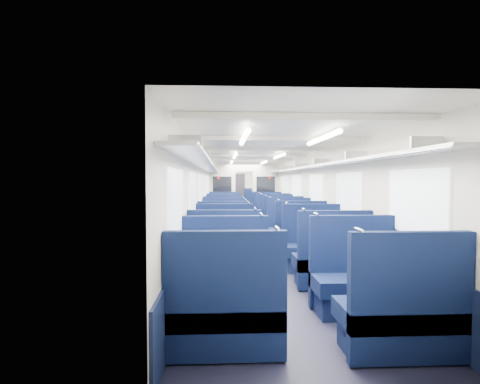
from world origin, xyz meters
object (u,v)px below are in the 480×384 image
at_px(seat_24, 223,206).
at_px(seat_27, 255,204).
at_px(seat_21, 262,210).
at_px(seat_12, 224,226).
at_px(seat_7, 313,249).
at_px(seat_25, 257,206).
at_px(seat_20, 223,210).
at_px(end_door, 238,192).
at_px(seat_0, 225,315).
at_px(seat_4, 224,262).
at_px(seat_1, 401,317).
at_px(seat_3, 356,282).
at_px(seat_8, 224,239).
at_px(seat_23, 259,208).
at_px(seat_10, 224,232).
at_px(bulkhead, 244,191).
at_px(seat_6, 224,248).
at_px(seat_2, 225,284).
at_px(seat_17, 272,217).
at_px(seat_18, 223,214).
at_px(seat_16, 223,217).
at_px(seat_15, 276,221).
at_px(seat_9, 299,238).
at_px(seat_19, 268,214).
at_px(seat_11, 290,231).
at_px(seat_13, 282,225).
at_px(seat_14, 224,221).
at_px(seat_22, 223,207).
at_px(seat_26, 223,204).

xyz_separation_m(seat_24, seat_27, (1.66, 1.32, 0.00)).
bearing_deg(seat_21, seat_12, -106.95).
height_order(seat_7, seat_25, same).
bearing_deg(seat_20, end_door, 80.03).
distance_m(seat_0, seat_4, 2.29).
bearing_deg(seat_1, seat_7, 90.00).
relative_size(seat_3, seat_8, 1.00).
bearing_deg(seat_23, seat_4, -98.45).
bearing_deg(seat_23, seat_10, -101.89).
height_order(bulkhead, seat_6, bulkhead).
bearing_deg(seat_10, seat_2, -90.00).
relative_size(seat_17, seat_18, 1.00).
bearing_deg(seat_24, seat_16, -90.00).
bearing_deg(seat_25, seat_15, -90.00).
bearing_deg(seat_9, seat_25, 90.00).
xyz_separation_m(end_door, seat_9, (0.83, -12.55, -0.62)).
distance_m(end_door, seat_27, 1.64).
bearing_deg(seat_16, seat_4, -90.00).
distance_m(seat_19, seat_25, 4.39).
relative_size(seat_2, seat_11, 1.00).
xyz_separation_m(seat_15, seat_18, (-1.66, 2.33, 0.00)).
relative_size(seat_3, seat_13, 1.00).
relative_size(seat_13, seat_14, 1.00).
relative_size(seat_2, seat_7, 1.00).
height_order(seat_9, seat_22, same).
bearing_deg(seat_9, seat_23, 90.00).
height_order(seat_15, seat_20, same).
bearing_deg(seat_26, seat_25, -36.61).
xyz_separation_m(seat_4, seat_22, (0.00, 11.28, 0.00)).
distance_m(seat_10, seat_26, 10.30).
bearing_deg(seat_2, seat_16, 90.00).
bearing_deg(seat_25, end_door, 108.53).
distance_m(seat_10, seat_14, 2.31).
bearing_deg(seat_18, seat_6, -90.00).
distance_m(seat_3, seat_18, 9.41).
height_order(seat_17, seat_25, same).
bearing_deg(seat_18, seat_9, -73.88).
height_order(seat_18, seat_27, same).
relative_size(seat_11, seat_19, 1.00).
xyz_separation_m(seat_14, seat_17, (1.66, 1.12, 0.00)).
xyz_separation_m(seat_18, seat_23, (1.66, 3.15, 0.00)).
relative_size(seat_10, seat_19, 1.00).
bearing_deg(seat_15, seat_12, -145.86).
distance_m(seat_15, seat_22, 5.83).
distance_m(seat_4, seat_14, 5.60).
distance_m(seat_0, seat_13, 7.06).
bearing_deg(seat_21, seat_9, -90.00).
xyz_separation_m(seat_0, seat_3, (1.66, 1.05, 0.00)).
height_order(seat_14, seat_17, same).
bearing_deg(seat_17, seat_14, -146.06).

